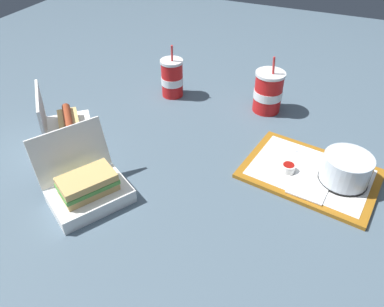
{
  "coord_description": "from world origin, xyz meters",
  "views": [
    {
      "loc": [
        0.3,
        -0.83,
        0.72
      ],
      "look_at": [
        -0.04,
        -0.04,
        0.05
      ],
      "focal_mm": 35.0,
      "sensor_mm": 36.0,
      "label": 1
    }
  ],
  "objects_px": {
    "clamshell_hotdog_left": "(67,129)",
    "clamshell_sandwich_right": "(87,187)",
    "cake_container": "(346,170)",
    "food_tray": "(310,174)",
    "soda_cup_front": "(268,92)",
    "soda_cup_back": "(172,78)",
    "ketchup_cup": "(288,168)",
    "plastic_fork": "(314,154)"
  },
  "relations": [
    {
      "from": "clamshell_hotdog_left",
      "to": "clamshell_sandwich_right",
      "type": "distance_m",
      "value": 0.3
    },
    {
      "from": "cake_container",
      "to": "clamshell_sandwich_right",
      "type": "xyz_separation_m",
      "value": [
        -0.62,
        -0.34,
        -0.01
      ]
    },
    {
      "from": "food_tray",
      "to": "cake_container",
      "type": "height_order",
      "value": "cake_container"
    },
    {
      "from": "cake_container",
      "to": "food_tray",
      "type": "bearing_deg",
      "value": 178.86
    },
    {
      "from": "cake_container",
      "to": "clamshell_sandwich_right",
      "type": "bearing_deg",
      "value": -151.34
    },
    {
      "from": "food_tray",
      "to": "soda_cup_front",
      "type": "relative_size",
      "value": 1.94
    },
    {
      "from": "soda_cup_back",
      "to": "clamshell_sandwich_right",
      "type": "bearing_deg",
      "value": -85.58
    },
    {
      "from": "cake_container",
      "to": "soda_cup_front",
      "type": "distance_m",
      "value": 0.43
    },
    {
      "from": "ketchup_cup",
      "to": "clamshell_hotdog_left",
      "type": "bearing_deg",
      "value": -170.69
    },
    {
      "from": "cake_container",
      "to": "clamshell_sandwich_right",
      "type": "relative_size",
      "value": 0.5
    },
    {
      "from": "plastic_fork",
      "to": "soda_cup_front",
      "type": "bearing_deg",
      "value": 128.47
    },
    {
      "from": "clamshell_sandwich_right",
      "to": "soda_cup_back",
      "type": "relative_size",
      "value": 1.32
    },
    {
      "from": "food_tray",
      "to": "cake_container",
      "type": "relative_size",
      "value": 3.01
    },
    {
      "from": "ketchup_cup",
      "to": "plastic_fork",
      "type": "xyz_separation_m",
      "value": [
        0.06,
        0.11,
        -0.01
      ]
    },
    {
      "from": "clamshell_hotdog_left",
      "to": "clamshell_sandwich_right",
      "type": "height_order",
      "value": "clamshell_hotdog_left"
    },
    {
      "from": "food_tray",
      "to": "ketchup_cup",
      "type": "xyz_separation_m",
      "value": [
        -0.06,
        -0.02,
        0.02
      ]
    },
    {
      "from": "cake_container",
      "to": "ketchup_cup",
      "type": "relative_size",
      "value": 3.37
    },
    {
      "from": "food_tray",
      "to": "soda_cup_back",
      "type": "height_order",
      "value": "soda_cup_back"
    },
    {
      "from": "soda_cup_back",
      "to": "ketchup_cup",
      "type": "bearing_deg",
      "value": -29.66
    },
    {
      "from": "food_tray",
      "to": "clamshell_hotdog_left",
      "type": "distance_m",
      "value": 0.76
    },
    {
      "from": "cake_container",
      "to": "clamshell_hotdog_left",
      "type": "relative_size",
      "value": 0.53
    },
    {
      "from": "clamshell_sandwich_right",
      "to": "soda_cup_front",
      "type": "distance_m",
      "value": 0.72
    },
    {
      "from": "ketchup_cup",
      "to": "food_tray",
      "type": "bearing_deg",
      "value": 20.68
    },
    {
      "from": "food_tray",
      "to": "cake_container",
      "type": "xyz_separation_m",
      "value": [
        0.09,
        -0.0,
        0.05
      ]
    },
    {
      "from": "clamshell_hotdog_left",
      "to": "soda_cup_back",
      "type": "xyz_separation_m",
      "value": [
        0.18,
        0.4,
        0.03
      ]
    },
    {
      "from": "plastic_fork",
      "to": "food_tray",
      "type": "bearing_deg",
      "value": -92.56
    },
    {
      "from": "clamshell_hotdog_left",
      "to": "clamshell_sandwich_right",
      "type": "bearing_deg",
      "value": -41.9
    },
    {
      "from": "clamshell_hotdog_left",
      "to": "soda_cup_front",
      "type": "distance_m",
      "value": 0.7
    },
    {
      "from": "plastic_fork",
      "to": "clamshell_sandwich_right",
      "type": "relative_size",
      "value": 0.41
    },
    {
      "from": "ketchup_cup",
      "to": "plastic_fork",
      "type": "distance_m",
      "value": 0.13
    },
    {
      "from": "ketchup_cup",
      "to": "plastic_fork",
      "type": "height_order",
      "value": "ketchup_cup"
    },
    {
      "from": "food_tray",
      "to": "cake_container",
      "type": "bearing_deg",
      "value": -1.14
    },
    {
      "from": "clamshell_sandwich_right",
      "to": "soda_cup_front",
      "type": "height_order",
      "value": "soda_cup_front"
    },
    {
      "from": "clamshell_sandwich_right",
      "to": "soda_cup_back",
      "type": "height_order",
      "value": "soda_cup_back"
    },
    {
      "from": "plastic_fork",
      "to": "soda_cup_front",
      "type": "height_order",
      "value": "soda_cup_front"
    },
    {
      "from": "clamshell_hotdog_left",
      "to": "soda_cup_front",
      "type": "xyz_separation_m",
      "value": [
        0.54,
        0.44,
        0.03
      ]
    },
    {
      "from": "food_tray",
      "to": "soda_cup_back",
      "type": "bearing_deg",
      "value": 154.91
    },
    {
      "from": "plastic_fork",
      "to": "soda_cup_back",
      "type": "height_order",
      "value": "soda_cup_back"
    },
    {
      "from": "soda_cup_back",
      "to": "soda_cup_front",
      "type": "bearing_deg",
      "value": 5.75
    },
    {
      "from": "clamshell_hotdog_left",
      "to": "soda_cup_front",
      "type": "bearing_deg",
      "value": 39.24
    },
    {
      "from": "clamshell_sandwich_right",
      "to": "cake_container",
      "type": "bearing_deg",
      "value": 28.66
    },
    {
      "from": "ketchup_cup",
      "to": "clamshell_hotdog_left",
      "type": "relative_size",
      "value": 0.16
    }
  ]
}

